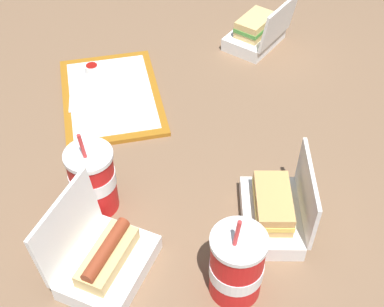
{
  "coord_description": "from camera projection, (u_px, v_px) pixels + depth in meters",
  "views": [
    {
      "loc": [
        0.89,
        -0.1,
        0.93
      ],
      "look_at": [
        0.03,
        0.03,
        0.05
      ],
      "focal_mm": 50.0,
      "sensor_mm": 36.0,
      "label": 1
    }
  ],
  "objects": [
    {
      "name": "ground_plane",
      "position": [
        178.0,
        162.0,
        1.29
      ],
      "size": [
        3.2,
        3.2,
        0.0
      ],
      "primitive_type": "plane",
      "color": "brown"
    },
    {
      "name": "food_tray",
      "position": [
        111.0,
        96.0,
        1.45
      ],
      "size": [
        0.39,
        0.29,
        0.01
      ],
      "color": "#A56619",
      "rests_on": "ground_plane"
    },
    {
      "name": "ketchup_cup",
      "position": [
        92.0,
        69.0,
        1.51
      ],
      "size": [
        0.04,
        0.04,
        0.02
      ],
      "color": "white",
      "rests_on": "food_tray"
    },
    {
      "name": "napkin_stack",
      "position": [
        88.0,
        99.0,
        1.43
      ],
      "size": [
        0.1,
        0.1,
        0.0
      ],
      "primitive_type": "cube",
      "rotation": [
        0.0,
        0.0,
        -0.02
      ],
      "color": "white",
      "rests_on": "food_tray"
    },
    {
      "name": "plastic_fork",
      "position": [
        129.0,
        91.0,
        1.46
      ],
      "size": [
        0.11,
        0.05,
        0.0
      ],
      "primitive_type": "cube",
      "rotation": [
        0.0,
        0.0,
        0.33
      ],
      "color": "white",
      "rests_on": "food_tray"
    },
    {
      "name": "clamshell_hotdog_right",
      "position": [
        104.0,
        259.0,
        1.04
      ],
      "size": [
        0.25,
        0.24,
        0.18
      ],
      "color": "white",
      "rests_on": "ground_plane"
    },
    {
      "name": "clamshell_sandwich_left",
      "position": [
        275.0,
        210.0,
        1.13
      ],
      "size": [
        0.21,
        0.16,
        0.16
      ],
      "color": "white",
      "rests_on": "ground_plane"
    },
    {
      "name": "clamshell_sandwich_back",
      "position": [
        257.0,
        32.0,
        1.61
      ],
      "size": [
        0.23,
        0.23,
        0.16
      ],
      "color": "white",
      "rests_on": "ground_plane"
    },
    {
      "name": "soda_cup_corner",
      "position": [
        237.0,
        265.0,
        0.99
      ],
      "size": [
        0.11,
        0.11,
        0.22
      ],
      "color": "red",
      "rests_on": "ground_plane"
    },
    {
      "name": "soda_cup_front",
      "position": [
        93.0,
        180.0,
        1.14
      ],
      "size": [
        0.1,
        0.1,
        0.22
      ],
      "color": "red",
      "rests_on": "ground_plane"
    }
  ]
}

